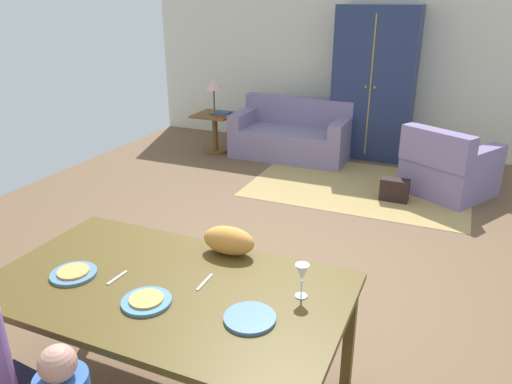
# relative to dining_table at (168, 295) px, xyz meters

# --- Properties ---
(ground_plane) EXTENTS (7.13, 6.70, 0.02)m
(ground_plane) POSITION_rel_dining_table_xyz_m (-0.00, 2.16, -0.71)
(ground_plane) COLOR brown
(back_wall) EXTENTS (7.13, 0.10, 2.70)m
(back_wall) POSITION_rel_dining_table_xyz_m (-0.00, 5.56, 0.65)
(back_wall) COLOR beige
(back_wall) RESTS_ON ground_plane
(dining_table) EXTENTS (1.91, 1.08, 0.76)m
(dining_table) POSITION_rel_dining_table_xyz_m (0.00, 0.00, 0.00)
(dining_table) COLOR #503F18
(dining_table) RESTS_ON ground_plane
(plate_near_man) EXTENTS (0.25, 0.25, 0.02)m
(plate_near_man) POSITION_rel_dining_table_xyz_m (-0.52, -0.12, 0.07)
(plate_near_man) COLOR teal
(plate_near_man) RESTS_ON dining_table
(pizza_near_man) EXTENTS (0.17, 0.17, 0.01)m
(pizza_near_man) POSITION_rel_dining_table_xyz_m (-0.52, -0.12, 0.09)
(pizza_near_man) COLOR #E69548
(pizza_near_man) RESTS_ON plate_near_man
(plate_near_child) EXTENTS (0.25, 0.25, 0.02)m
(plate_near_child) POSITION_rel_dining_table_xyz_m (-0.00, -0.18, 0.07)
(plate_near_child) COLOR teal
(plate_near_child) RESTS_ON dining_table
(pizza_near_child) EXTENTS (0.17, 0.17, 0.01)m
(pizza_near_child) POSITION_rel_dining_table_xyz_m (-0.00, -0.18, 0.09)
(pizza_near_child) COLOR gold
(pizza_near_child) RESTS_ON plate_near_child
(plate_near_woman) EXTENTS (0.25, 0.25, 0.02)m
(plate_near_woman) POSITION_rel_dining_table_xyz_m (0.52, -0.10, 0.07)
(plate_near_woman) COLOR #4871A5
(plate_near_woman) RESTS_ON dining_table
(wine_glass) EXTENTS (0.07, 0.07, 0.19)m
(wine_glass) POSITION_rel_dining_table_xyz_m (0.69, 0.18, 0.20)
(wine_glass) COLOR silver
(wine_glass) RESTS_ON dining_table
(fork) EXTENTS (0.03, 0.15, 0.01)m
(fork) POSITION_rel_dining_table_xyz_m (-0.29, -0.05, 0.07)
(fork) COLOR silver
(fork) RESTS_ON dining_table
(knife) EXTENTS (0.02, 0.17, 0.01)m
(knife) POSITION_rel_dining_table_xyz_m (0.17, 0.10, 0.07)
(knife) COLOR silver
(knife) RESTS_ON dining_table
(cat) EXTENTS (0.32, 0.17, 0.17)m
(cat) POSITION_rel_dining_table_xyz_m (0.15, 0.44, 0.15)
(cat) COLOR #D78B3A
(cat) RESTS_ON dining_table
(area_rug) EXTENTS (2.60, 1.80, 0.01)m
(area_rug) POSITION_rel_dining_table_xyz_m (0.26, 3.84, -0.69)
(area_rug) COLOR tan
(area_rug) RESTS_ON ground_plane
(couch) EXTENTS (1.65, 0.86, 0.82)m
(couch) POSITION_rel_dining_table_xyz_m (-0.93, 4.70, -0.39)
(couch) COLOR gray
(couch) RESTS_ON ground_plane
(armchair) EXTENTS (1.16, 1.17, 0.82)m
(armchair) POSITION_rel_dining_table_xyz_m (1.25, 3.99, -0.38)
(armchair) COLOR gray
(armchair) RESTS_ON ground_plane
(armoire) EXTENTS (1.10, 0.59, 2.10)m
(armoire) POSITION_rel_dining_table_xyz_m (0.11, 5.17, 0.35)
(armoire) COLOR navy
(armoire) RESTS_ON ground_plane
(side_table) EXTENTS (0.56, 0.56, 0.58)m
(side_table) POSITION_rel_dining_table_xyz_m (-2.06, 4.44, -0.32)
(side_table) COLOR brown
(side_table) RESTS_ON ground_plane
(table_lamp) EXTENTS (0.26, 0.26, 0.54)m
(table_lamp) POSITION_rel_dining_table_xyz_m (-2.06, 4.44, 0.31)
(table_lamp) COLOR #4C472F
(table_lamp) RESTS_ON side_table
(book_lower) EXTENTS (0.22, 0.16, 0.03)m
(book_lower) POSITION_rel_dining_table_xyz_m (-1.90, 4.40, -0.10)
(book_lower) COLOR maroon
(book_lower) RESTS_ON side_table
(book_upper) EXTENTS (0.22, 0.16, 0.03)m
(book_upper) POSITION_rel_dining_table_xyz_m (-1.91, 4.40, -0.08)
(book_upper) COLOR #224F7E
(book_upper) RESTS_ON book_lower
(handbag) EXTENTS (0.32, 0.16, 0.26)m
(handbag) POSITION_rel_dining_table_xyz_m (0.72, 3.54, -0.57)
(handbag) COLOR black
(handbag) RESTS_ON ground_plane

